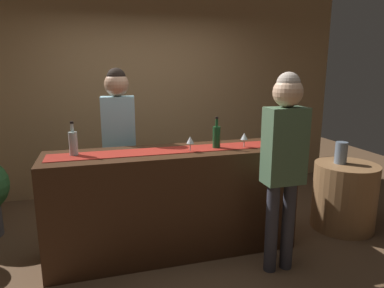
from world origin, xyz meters
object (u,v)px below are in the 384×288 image
wine_bottle_clear (73,143)px  wine_glass_near_customer (190,140)px  vase_on_side_table (341,153)px  wine_bottle_green (217,137)px  bartender (119,132)px  wine_glass_mid_counter (244,137)px  round_side_table (344,196)px  customer_sipping (284,152)px

wine_bottle_clear → wine_glass_near_customer: size_ratio=2.10×
vase_on_side_table → wine_bottle_green: bearing=-178.6°
wine_bottle_green → bartender: bearing=145.3°
wine_glass_mid_counter → bartender: 1.31m
wine_bottle_green → vase_on_side_table: bearing=1.4°
wine_glass_mid_counter → round_side_table: size_ratio=0.19×
wine_glass_mid_counter → vase_on_side_table: 1.23m
wine_bottle_clear → wine_bottle_green: size_ratio=1.00×
wine_glass_near_customer → round_side_table: 1.96m
wine_bottle_clear → wine_bottle_green: 1.30m
wine_glass_near_customer → wine_glass_mid_counter: 0.55m
customer_sipping → bartender: bearing=137.8°
wine_bottle_clear → customer_sipping: customer_sipping is taller
vase_on_side_table → wine_bottle_clear: bearing=179.2°
wine_bottle_clear → wine_glass_near_customer: bearing=-8.1°
customer_sipping → round_side_table: 1.44m
wine_glass_near_customer → wine_glass_mid_counter: size_ratio=1.00×
round_side_table → customer_sipping: bearing=-154.2°
wine_bottle_clear → wine_glass_near_customer: wine_bottle_clear is taller
wine_bottle_clear → wine_bottle_green: (1.30, -0.08, 0.00)m
wine_bottle_green → vase_on_side_table: wine_bottle_green is taller
bartender → vase_on_side_table: bartender is taller
wine_glass_near_customer → customer_sipping: size_ratio=0.08×
wine_glass_mid_counter → round_side_table: wine_glass_mid_counter is taller
wine_glass_mid_counter → bartender: bartender is taller
wine_glass_near_customer → round_side_table: bearing=1.8°
wine_bottle_green → wine_glass_near_customer: size_ratio=2.10×
wine_glass_near_customer → vase_on_side_table: bearing=3.5°
wine_bottle_green → customer_sipping: bearing=-54.4°
wine_glass_near_customer → customer_sipping: customer_sipping is taller
bartender → round_side_table: 2.58m
wine_glass_mid_counter → customer_sipping: customer_sipping is taller
wine_bottle_green → round_side_table: size_ratio=0.41×
wine_glass_near_customer → round_side_table: size_ratio=0.19×
wine_bottle_green → vase_on_side_table: size_ratio=1.26×
wine_bottle_clear → wine_glass_mid_counter: wine_bottle_clear is taller
wine_bottle_green → wine_glass_near_customer: bearing=-166.1°
wine_bottle_clear → wine_bottle_green: same height
wine_bottle_green → bartender: bartender is taller
wine_glass_near_customer → bartender: size_ratio=0.08×
round_side_table → wine_bottle_clear: bearing=178.2°
wine_bottle_clear → wine_glass_mid_counter: size_ratio=2.10×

